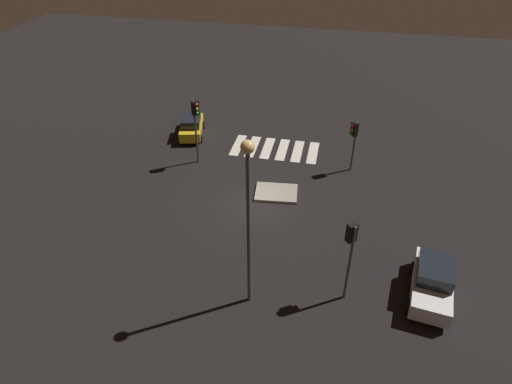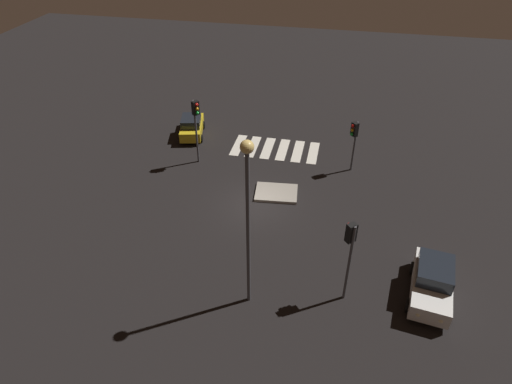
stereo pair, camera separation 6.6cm
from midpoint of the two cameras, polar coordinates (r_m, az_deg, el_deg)
name	(u,v)px [view 2 (the right image)]	position (r m, az deg, el deg)	size (l,w,h in m)	color
ground_plane	(256,205)	(28.13, 0.07, -1.66)	(80.00, 80.00, 0.00)	black
traffic_island	(276,193)	(29.06, 2.68, -0.10)	(2.89, 2.28, 0.18)	gray
car_white	(432,282)	(23.65, 21.68, -10.62)	(2.48, 4.44, 1.86)	silver
car_yellow	(192,126)	(35.87, -8.15, 8.33)	(2.39, 3.97, 1.63)	gold
traffic_light_east	(196,117)	(30.86, -7.62, 9.48)	(0.53, 0.54, 4.75)	#47474C
traffic_light_west	(350,244)	(20.69, 12.01, -6.47)	(0.54, 0.53, 4.53)	#47474C
traffic_light_south	(354,135)	(30.71, 12.48, 7.15)	(0.53, 0.54, 3.71)	#47474C
street_lamp	(248,203)	(18.46, -0.96, -1.41)	(0.56, 0.56, 8.87)	#47474C
crosswalk_near	(275,149)	(33.98, 2.53, 5.51)	(6.45, 3.20, 0.02)	silver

